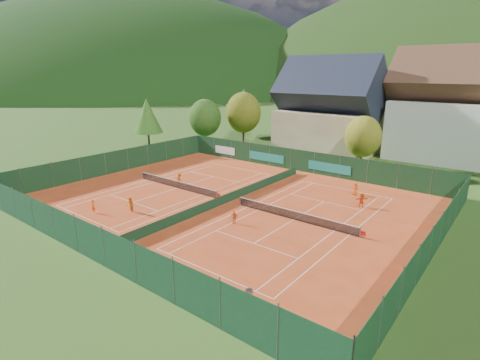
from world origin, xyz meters
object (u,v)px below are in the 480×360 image
at_px(player_left_far, 179,179).
at_px(player_right_near, 234,217).
at_px(chalet, 329,113).
at_px(player_right_far_a, 355,189).
at_px(hotel_block_a, 465,113).
at_px(player_left_mid, 130,205).
at_px(player_right_far_b, 361,200).
at_px(player_left_near, 93,206).
at_px(ball_hopper, 249,292).

height_order(player_left_far, player_right_near, player_left_far).
relative_size(chalet, player_right_far_a, 11.01).
bearing_deg(hotel_block_a, chalet, -162.47).
xyz_separation_m(player_left_mid, player_left_far, (-2.80, 9.18, 0.00)).
distance_m(hotel_block_a, player_right_far_a, 26.99).
relative_size(hotel_block_a, player_left_far, 13.97).
bearing_deg(hotel_block_a, player_left_far, -125.00).
relative_size(hotel_block_a, player_left_mid, 14.01).
xyz_separation_m(player_right_near, player_right_far_b, (7.57, 11.44, 0.14)).
xyz_separation_m(player_left_near, player_right_far_b, (20.28, 17.91, 0.10)).
bearing_deg(chalet, ball_hopper, -70.31).
relative_size(ball_hopper, player_right_far_a, 0.54).
height_order(ball_hopper, player_left_far, player_left_far).
distance_m(player_right_far_a, player_right_far_b, 3.86).
bearing_deg(player_left_near, player_right_near, 26.95).
xyz_separation_m(chalet, player_left_far, (-5.55, -29.07, -5.85)).
height_order(ball_hopper, player_left_mid, player_left_mid).
distance_m(player_left_far, player_right_far_a, 20.68).
bearing_deg(chalet, player_right_far_b, -57.06).
bearing_deg(player_right_far_b, player_left_far, -26.56).
xyz_separation_m(ball_hopper, player_right_near, (-8.19, 8.68, 0.08)).
relative_size(chalet, player_left_far, 10.48).
bearing_deg(player_left_mid, player_left_near, -127.49).
xyz_separation_m(player_left_mid, player_right_far_b, (17.46, 15.54, -0.00)).
relative_size(hotel_block_a, player_right_far_b, 14.03).
relative_size(player_left_mid, player_right_far_b, 1.00).
bearing_deg(chalet, player_right_far_a, -56.72).
bearing_deg(player_left_mid, chalet, 98.35).
bearing_deg(hotel_block_a, player_right_near, -106.45).
relative_size(player_left_near, player_right_far_a, 0.92).
distance_m(hotel_block_a, player_right_near, 42.41).
bearing_deg(player_right_far_b, ball_hopper, 47.77).
height_order(ball_hopper, player_right_far_b, player_right_far_b).
distance_m(player_left_mid, player_right_far_a, 24.39).
bearing_deg(player_right_far_b, player_left_mid, -2.31).
height_order(player_left_mid, player_right_near, player_left_mid).
bearing_deg(chalet, player_left_mid, -94.11).
xyz_separation_m(hotel_block_a, player_right_far_a, (-6.27, -25.40, -6.65)).
height_order(hotel_block_a, player_left_mid, hotel_block_a).
bearing_deg(player_right_far_b, player_right_near, 12.53).
relative_size(hotel_block_a, player_left_near, 16.02).
distance_m(ball_hopper, player_right_near, 11.93).
distance_m(player_left_mid, player_left_far, 9.60).
distance_m(hotel_block_a, player_left_mid, 49.75).
bearing_deg(player_left_mid, player_right_far_a, 63.07).
distance_m(chalet, hotel_block_a, 19.94).
xyz_separation_m(player_left_near, player_right_near, (12.71, 6.46, -0.04)).
relative_size(player_right_near, player_right_far_b, 0.82).
distance_m(ball_hopper, player_left_mid, 18.65).
relative_size(chalet, player_right_near, 12.79).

